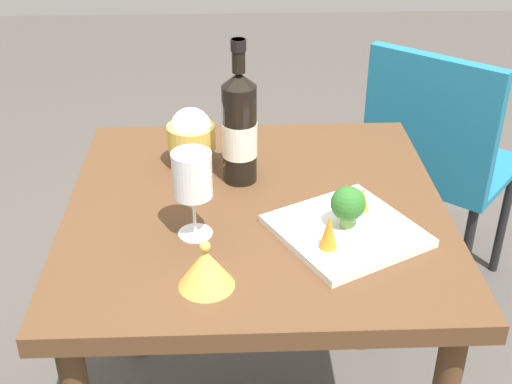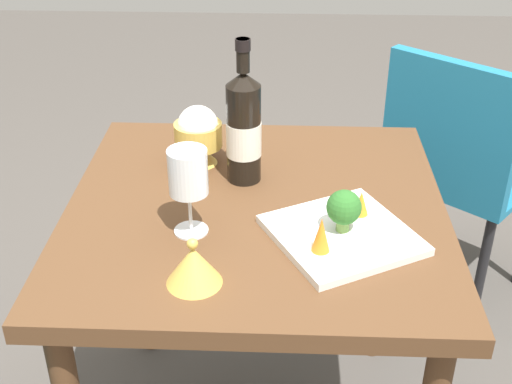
{
  "view_description": "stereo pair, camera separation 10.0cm",
  "coord_description": "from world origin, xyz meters",
  "px_view_note": "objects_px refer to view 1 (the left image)",
  "views": [
    {
      "loc": [
        1.22,
        -0.05,
        1.47
      ],
      "look_at": [
        0.0,
        0.0,
        0.75
      ],
      "focal_mm": 47.78,
      "sensor_mm": 36.0,
      "label": 1
    },
    {
      "loc": [
        1.22,
        0.05,
        1.47
      ],
      "look_at": [
        0.0,
        0.0,
        0.75
      ],
      "focal_mm": 47.78,
      "sensor_mm": 36.0,
      "label": 2
    }
  ],
  "objects_px": {
    "wine_glass": "(192,177)",
    "carrot_garnish_left": "(362,199)",
    "serving_plate": "(346,231)",
    "chair_near_window": "(435,152)",
    "rice_bowl_lid": "(206,268)",
    "wine_bottle": "(239,128)",
    "carrot_garnish_right": "(329,232)",
    "rice_bowl": "(191,136)",
    "broccoli_floret": "(348,204)"
  },
  "relations": [
    {
      "from": "chair_near_window",
      "to": "broccoli_floret",
      "type": "relative_size",
      "value": 9.91
    },
    {
      "from": "wine_bottle",
      "to": "rice_bowl_lid",
      "type": "distance_m",
      "value": 0.39
    },
    {
      "from": "wine_bottle",
      "to": "broccoli_floret",
      "type": "height_order",
      "value": "wine_bottle"
    },
    {
      "from": "wine_glass",
      "to": "rice_bowl",
      "type": "distance_m",
      "value": 0.29
    },
    {
      "from": "chair_near_window",
      "to": "carrot_garnish_left",
      "type": "relative_size",
      "value": 16.54
    },
    {
      "from": "chair_near_window",
      "to": "serving_plate",
      "type": "distance_m",
      "value": 0.84
    },
    {
      "from": "rice_bowl",
      "to": "rice_bowl_lid",
      "type": "xyz_separation_m",
      "value": [
        0.45,
        0.04,
        -0.04
      ]
    },
    {
      "from": "rice_bowl",
      "to": "wine_glass",
      "type": "bearing_deg",
      "value": 3.31
    },
    {
      "from": "chair_near_window",
      "to": "wine_bottle",
      "type": "relative_size",
      "value": 2.64
    },
    {
      "from": "chair_near_window",
      "to": "carrot_garnish_right",
      "type": "distance_m",
      "value": 0.93
    },
    {
      "from": "wine_bottle",
      "to": "rice_bowl",
      "type": "bearing_deg",
      "value": -123.34
    },
    {
      "from": "carrot_garnish_left",
      "to": "carrot_garnish_right",
      "type": "bearing_deg",
      "value": -33.18
    },
    {
      "from": "wine_glass",
      "to": "rice_bowl_lid",
      "type": "bearing_deg",
      "value": 9.13
    },
    {
      "from": "broccoli_floret",
      "to": "wine_bottle",
      "type": "bearing_deg",
      "value": -137.7
    },
    {
      "from": "chair_near_window",
      "to": "serving_plate",
      "type": "bearing_deg",
      "value": -79.07
    },
    {
      "from": "broccoli_floret",
      "to": "carrot_garnish_left",
      "type": "xyz_separation_m",
      "value": [
        -0.06,
        0.04,
        -0.02
      ]
    },
    {
      "from": "wine_glass",
      "to": "chair_near_window",
      "type": "bearing_deg",
      "value": 135.57
    },
    {
      "from": "wine_glass",
      "to": "broccoli_floret",
      "type": "bearing_deg",
      "value": 88.68
    },
    {
      "from": "serving_plate",
      "to": "broccoli_floret",
      "type": "relative_size",
      "value": 3.95
    },
    {
      "from": "chair_near_window",
      "to": "broccoli_floret",
      "type": "distance_m",
      "value": 0.85
    },
    {
      "from": "rice_bowl",
      "to": "serving_plate",
      "type": "relative_size",
      "value": 0.42
    },
    {
      "from": "serving_plate",
      "to": "carrot_garnish_right",
      "type": "xyz_separation_m",
      "value": [
        0.07,
        -0.04,
        0.04
      ]
    },
    {
      "from": "rice_bowl",
      "to": "carrot_garnish_right",
      "type": "relative_size",
      "value": 2.04
    },
    {
      "from": "chair_near_window",
      "to": "rice_bowl_lid",
      "type": "bearing_deg",
      "value": -87.68
    },
    {
      "from": "wine_glass",
      "to": "serving_plate",
      "type": "distance_m",
      "value": 0.32
    },
    {
      "from": "chair_near_window",
      "to": "wine_glass",
      "type": "bearing_deg",
      "value": -94.59
    },
    {
      "from": "wine_glass",
      "to": "serving_plate",
      "type": "height_order",
      "value": "wine_glass"
    },
    {
      "from": "rice_bowl",
      "to": "serving_plate",
      "type": "distance_m",
      "value": 0.44
    },
    {
      "from": "chair_near_window",
      "to": "wine_glass",
      "type": "height_order",
      "value": "wine_glass"
    },
    {
      "from": "serving_plate",
      "to": "rice_bowl",
      "type": "bearing_deg",
      "value": -133.9
    },
    {
      "from": "carrot_garnish_left",
      "to": "carrot_garnish_right",
      "type": "xyz_separation_m",
      "value": [
        0.13,
        -0.09,
        0.01
      ]
    },
    {
      "from": "broccoli_floret",
      "to": "carrot_garnish_right",
      "type": "relative_size",
      "value": 1.23
    },
    {
      "from": "carrot_garnish_left",
      "to": "carrot_garnish_right",
      "type": "relative_size",
      "value": 0.74
    },
    {
      "from": "chair_near_window",
      "to": "broccoli_floret",
      "type": "xyz_separation_m",
      "value": [
        0.71,
        -0.4,
        0.26
      ]
    },
    {
      "from": "wine_glass",
      "to": "carrot_garnish_right",
      "type": "xyz_separation_m",
      "value": [
        0.08,
        0.25,
        -0.08
      ]
    },
    {
      "from": "wine_bottle",
      "to": "wine_glass",
      "type": "bearing_deg",
      "value": -23.02
    },
    {
      "from": "chair_near_window",
      "to": "wine_bottle",
      "type": "distance_m",
      "value": 0.84
    },
    {
      "from": "rice_bowl",
      "to": "broccoli_floret",
      "type": "height_order",
      "value": "rice_bowl"
    },
    {
      "from": "rice_bowl",
      "to": "carrot_garnish_left",
      "type": "xyz_separation_m",
      "value": [
        0.24,
        0.35,
        -0.03
      ]
    },
    {
      "from": "wine_glass",
      "to": "serving_plate",
      "type": "xyz_separation_m",
      "value": [
        0.01,
        0.3,
        -0.12
      ]
    },
    {
      "from": "wine_bottle",
      "to": "rice_bowl",
      "type": "xyz_separation_m",
      "value": [
        -0.07,
        -0.11,
        -0.05
      ]
    },
    {
      "from": "rice_bowl_lid",
      "to": "broccoli_floret",
      "type": "distance_m",
      "value": 0.31
    },
    {
      "from": "wine_bottle",
      "to": "serving_plate",
      "type": "bearing_deg",
      "value": 41.62
    },
    {
      "from": "wine_glass",
      "to": "carrot_garnish_left",
      "type": "distance_m",
      "value": 0.35
    },
    {
      "from": "rice_bowl_lid",
      "to": "carrot_garnish_left",
      "type": "distance_m",
      "value": 0.38
    },
    {
      "from": "rice_bowl_lid",
      "to": "wine_glass",
      "type": "bearing_deg",
      "value": -170.87
    },
    {
      "from": "wine_bottle",
      "to": "rice_bowl",
      "type": "distance_m",
      "value": 0.14
    },
    {
      "from": "rice_bowl_lid",
      "to": "carrot_garnish_left",
      "type": "xyz_separation_m",
      "value": [
        -0.21,
        0.31,
        0.0
      ]
    },
    {
      "from": "serving_plate",
      "to": "carrot_garnish_right",
      "type": "distance_m",
      "value": 0.09
    },
    {
      "from": "wine_bottle",
      "to": "carrot_garnish_right",
      "type": "xyz_separation_m",
      "value": [
        0.29,
        0.16,
        -0.08
      ]
    }
  ]
}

